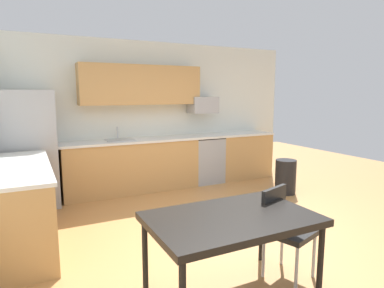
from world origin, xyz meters
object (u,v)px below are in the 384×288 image
refrigerator (30,149)px  chair_near_table (283,225)px  microwave (203,105)px  dining_table (232,222)px  oven_range (205,159)px  trash_bin (285,177)px

refrigerator → chair_near_table: size_ratio=2.12×
microwave → dining_table: microwave is taller
microwave → dining_table: size_ratio=0.39×
oven_range → refrigerator: bearing=-178.5°
refrigerator → oven_range: 3.15m
refrigerator → oven_range: refrigerator is taller
microwave → dining_table: 4.00m
oven_range → dining_table: 3.82m
refrigerator → microwave: refrigerator is taller
oven_range → dining_table: oven_range is taller
microwave → dining_table: bearing=-114.8°
oven_range → microwave: microwave is taller
oven_range → dining_table: bearing=-115.4°
microwave → chair_near_table: microwave is taller
refrigerator → dining_table: refrigerator is taller
dining_table → trash_bin: (2.52, 2.11, -0.37)m
oven_range → trash_bin: size_ratio=1.52×
chair_near_table → trash_bin: 2.78m
oven_range → dining_table: (-1.64, -3.45, 0.21)m
refrigerator → trash_bin: bearing=-17.5°
refrigerator → microwave: (3.12, 0.18, 0.62)m
oven_range → chair_near_table: oven_range is taller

